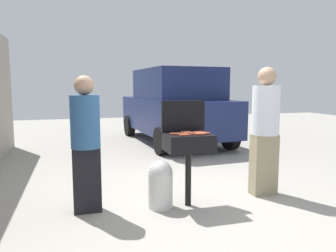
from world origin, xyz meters
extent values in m
plane|color=#9E998E|center=(0.00, 0.00, 0.00)|extent=(24.00, 24.00, 0.00)
cylinder|color=black|center=(-0.10, -0.15, 0.37)|extent=(0.08, 0.08, 0.73)
cube|color=black|center=(-0.10, -0.15, 0.84)|extent=(0.60, 0.44, 0.22)
cube|color=black|center=(-0.10, 0.07, 1.16)|extent=(0.60, 0.05, 0.42)
cylinder|color=#AD4228|center=(-0.06, -0.12, 0.96)|extent=(0.13, 0.03, 0.03)
cylinder|color=#B74C33|center=(-0.21, -0.20, 0.96)|extent=(0.13, 0.03, 0.03)
cylinder|color=#AD4228|center=(0.03, -0.16, 0.96)|extent=(0.13, 0.04, 0.03)
cylinder|color=#B74C33|center=(-0.11, -0.06, 0.96)|extent=(0.13, 0.03, 0.03)
cylinder|color=#B74C33|center=(0.01, -0.28, 0.96)|extent=(0.13, 0.03, 0.03)
cylinder|color=#B74C33|center=(0.09, -0.24, 0.96)|extent=(0.13, 0.03, 0.03)
cylinder|color=#C6593D|center=(0.05, -0.10, 0.96)|extent=(0.13, 0.03, 0.03)
cylinder|color=#C6593D|center=(-0.03, -0.23, 0.96)|extent=(0.13, 0.04, 0.03)
cylinder|color=#C6593D|center=(-0.20, -0.29, 0.96)|extent=(0.13, 0.03, 0.03)
cylinder|color=#B74C33|center=(-0.10, -0.15, 0.96)|extent=(0.13, 0.03, 0.03)
cylinder|color=#C6593D|center=(0.07, -0.20, 0.96)|extent=(0.13, 0.04, 0.03)
cylinder|color=#B74C33|center=(-0.29, -0.17, 0.96)|extent=(0.13, 0.04, 0.03)
cylinder|color=silver|center=(-0.47, -0.12, 0.23)|extent=(0.32, 0.32, 0.46)
sphere|color=silver|center=(-0.47, -0.12, 0.46)|extent=(0.31, 0.31, 0.31)
cube|color=black|center=(-1.38, 0.01, 0.41)|extent=(0.34, 0.19, 0.81)
cylinder|color=#2D598C|center=(-1.38, 0.01, 1.13)|extent=(0.36, 0.36, 0.64)
sphere|color=tan|center=(-1.38, 0.01, 1.57)|extent=(0.24, 0.24, 0.24)
cube|color=gray|center=(1.10, -0.03, 0.44)|extent=(0.37, 0.20, 0.88)
cylinder|color=silver|center=(1.10, -0.03, 1.22)|extent=(0.38, 0.38, 0.69)
sphere|color=tan|center=(1.10, -0.03, 1.70)|extent=(0.26, 0.26, 0.26)
cube|color=navy|center=(1.18, 4.59, 0.77)|extent=(2.22, 4.53, 0.90)
cube|color=navy|center=(1.19, 4.39, 1.62)|extent=(1.95, 2.72, 0.80)
cylinder|color=black|center=(2.19, 3.12, 0.32)|extent=(0.27, 0.65, 0.64)
cylinder|color=black|center=(0.39, 2.98, 0.32)|extent=(0.27, 0.65, 0.64)
cylinder|color=black|center=(1.97, 6.19, 0.32)|extent=(0.27, 0.65, 0.64)
cylinder|color=black|center=(0.17, 6.06, 0.32)|extent=(0.27, 0.65, 0.64)
camera|label=1|loc=(-1.50, -3.99, 1.56)|focal=34.39mm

